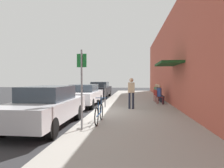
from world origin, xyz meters
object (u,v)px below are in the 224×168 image
Objects in this scene: cafe_chair_0 at (159,96)px; parked_car_0 at (47,106)px; parking_meter at (105,94)px; seated_patron_0 at (160,93)px; bicycle_0 at (99,113)px; pedestrian_standing at (131,91)px; parked_car_2 at (100,89)px; parked_car_1 at (84,95)px; street_sign at (82,83)px; seated_patron_1 at (158,93)px; cafe_chair_1 at (158,95)px; seated_patron_2 at (157,92)px; cafe_chair_2 at (156,94)px.

parked_car_0 is at bearing -128.33° from cafe_chair_0.
parking_meter is 1.02× the size of seated_patron_0.
bicycle_0 is (1.90, 0.35, -0.29)m from parked_car_0.
pedestrian_standing is (-1.89, -2.31, 0.30)m from seated_patron_0.
parked_car_2 is 2.59× the size of pedestrian_standing.
street_sign is at bearing -76.37° from parked_car_1.
cafe_chair_0 is 0.90m from seated_patron_1.
bicycle_0 is 7.38m from cafe_chair_1.
seated_patron_1 is at bearing -90.03° from seated_patron_2.
street_sign is at bearing -83.04° from parked_car_2.
cafe_chair_1 is (-0.06, 0.89, -0.19)m from seated_patron_0.
parked_car_0 reaches higher than cafe_chair_1.
seated_patron_1 is at bearing 38.46° from parking_meter.
seated_patron_0 is 0.76× the size of pedestrian_standing.
seated_patron_2 reaches higher than bicycle_0.
parked_car_0 is 2.57× the size of bicycle_0.
pedestrian_standing is at bearing -28.21° from parked_car_1.
cafe_chair_0 is 0.67× the size of seated_patron_0.
seated_patron_2 is at bearing 89.97° from seated_patron_1.
street_sign is 9.14m from cafe_chair_2.
bicycle_0 is at bearing -108.49° from pedestrian_standing.
cafe_chair_1 is 0.67× the size of seated_patron_1.
pedestrian_standing is at bearing 71.51° from bicycle_0.
parked_car_1 is 2.57× the size of bicycle_0.
cafe_chair_2 is (3.36, 3.39, -0.26)m from parking_meter.
parked_car_2 is 5.06× the size of cafe_chair_0.
cafe_chair_1 is 0.73m from seated_patron_2.
bicycle_0 is at bearing -117.70° from seated_patron_0.
street_sign is 8.51m from cafe_chair_1.
parking_meter is at bearing 161.98° from pedestrian_standing.
seated_patron_2 is (3.42, 3.41, -0.07)m from parking_meter.
cafe_chair_0 is at bearing -92.06° from seated_patron_2.
parked_car_1 is at bearing 103.63° from street_sign.
parked_car_2 is 7.37m from seated_patron_0.
seated_patron_2 is (0.06, 0.71, 0.19)m from cafe_chair_1.
parked_car_0 is 8.62m from cafe_chair_1.
cafe_chair_0 is (4.91, -5.42, -0.15)m from parked_car_2.
parked_car_2 is at bearing 132.17° from cafe_chair_0.
parked_car_0 is 9.24m from seated_patron_2.
parked_car_0 is 5.06× the size of cafe_chair_1.
street_sign is 2.99× the size of cafe_chair_0.
pedestrian_standing is (-1.83, -2.33, 0.50)m from cafe_chair_0.
pedestrian_standing is (1.53, -0.50, 0.23)m from parking_meter.
street_sign reaches higher than parked_car_2.
parked_car_2 is 3.41× the size of seated_patron_1.
parked_car_1 is at bearing -90.00° from parked_car_2.
seated_patron_2 is (4.97, 7.79, 0.05)m from parked_car_0.
seated_patron_1 is at bearing 17.44° from parked_car_1.
cafe_chair_0 is (3.36, 1.83, -0.26)m from parking_meter.
seated_patron_2 reaches higher than cafe_chair_0.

